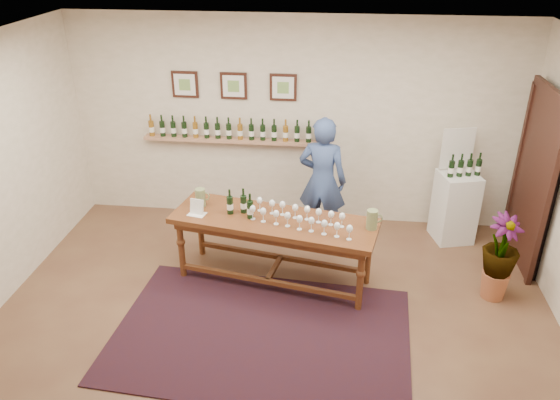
# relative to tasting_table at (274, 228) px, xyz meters

# --- Properties ---
(ground) EXTENTS (6.00, 6.00, 0.00)m
(ground) POSITION_rel_tasting_table_xyz_m (0.08, -0.88, -0.70)
(ground) COLOR #543225
(ground) RESTS_ON ground
(room_shell) EXTENTS (6.00, 6.00, 6.00)m
(room_shell) POSITION_rel_tasting_table_xyz_m (2.19, 0.97, 0.42)
(room_shell) COLOR silver
(room_shell) RESTS_ON ground
(rug) EXTENTS (3.12, 2.19, 0.02)m
(rug) POSITION_rel_tasting_table_xyz_m (-0.01, -0.99, -0.69)
(rug) COLOR #41140B
(rug) RESTS_ON ground
(tasting_table) EXTENTS (2.41, 1.16, 0.82)m
(tasting_table) POSITION_rel_tasting_table_xyz_m (0.00, 0.00, 0.00)
(tasting_table) COLOR #4E2513
(tasting_table) RESTS_ON ground
(table_glasses) EXTENTS (1.33, 0.65, 0.18)m
(table_glasses) POSITION_rel_tasting_table_xyz_m (0.27, -0.07, 0.21)
(table_glasses) COLOR white
(table_glasses) RESTS_ON tasting_table
(table_bottles) EXTENTS (0.34, 0.26, 0.32)m
(table_bottles) POSITION_rel_tasting_table_xyz_m (-0.37, 0.07, 0.28)
(table_bottles) COLOR black
(table_bottles) RESTS_ON tasting_table
(pitcher_left) EXTENTS (0.16, 0.16, 0.22)m
(pitcher_left) POSITION_rel_tasting_table_xyz_m (-0.88, 0.21, 0.23)
(pitcher_left) COLOR olive
(pitcher_left) RESTS_ON tasting_table
(pitcher_right) EXTENTS (0.17, 0.17, 0.22)m
(pitcher_right) POSITION_rel_tasting_table_xyz_m (1.08, -0.10, 0.23)
(pitcher_right) COLOR olive
(pitcher_right) RESTS_ON tasting_table
(menu_card) EXTENTS (0.22, 0.18, 0.18)m
(menu_card) POSITION_rel_tasting_table_xyz_m (-0.88, 0.02, 0.21)
(menu_card) COLOR silver
(menu_card) RESTS_ON tasting_table
(display_pedestal) EXTENTS (0.57, 0.57, 0.93)m
(display_pedestal) POSITION_rel_tasting_table_xyz_m (2.23, 1.22, -0.23)
(display_pedestal) COLOR white
(display_pedestal) RESTS_ON ground
(pedestal_bottles) EXTENTS (0.28, 0.14, 0.27)m
(pedestal_bottles) POSITION_rel_tasting_table_xyz_m (2.26, 1.18, 0.37)
(pedestal_bottles) COLOR black
(pedestal_bottles) RESTS_ON display_pedestal
(info_sign) EXTENTS (0.42, 0.13, 0.59)m
(info_sign) POSITION_rel_tasting_table_xyz_m (2.18, 1.37, 0.53)
(info_sign) COLOR silver
(info_sign) RESTS_ON display_pedestal
(potted_plant) EXTENTS (0.63, 0.63, 0.88)m
(potted_plant) POSITION_rel_tasting_table_xyz_m (2.49, -0.05, -0.18)
(potted_plant) COLOR #A25736
(potted_plant) RESTS_ON ground
(person) EXTENTS (0.67, 0.50, 1.69)m
(person) POSITION_rel_tasting_table_xyz_m (0.50, 1.01, 0.15)
(person) COLOR #374C82
(person) RESTS_ON ground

